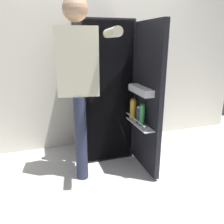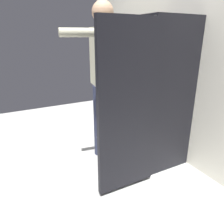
{
  "view_description": "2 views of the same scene",
  "coord_description": "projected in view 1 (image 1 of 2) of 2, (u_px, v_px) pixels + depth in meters",
  "views": [
    {
      "loc": [
        -0.74,
        -2.09,
        1.39
      ],
      "look_at": [
        -0.05,
        0.0,
        0.69
      ],
      "focal_mm": 36.36,
      "sensor_mm": 36.0,
      "label": 1
    },
    {
      "loc": [
        1.81,
        -0.99,
        1.43
      ],
      "look_at": [
        -0.02,
        -0.01,
        0.68
      ],
      "focal_mm": 34.18,
      "sensor_mm": 36.0,
      "label": 2
    }
  ],
  "objects": [
    {
      "name": "refrigerator",
      "position": [
        106.0,
        91.0,
        2.74
      ],
      "size": [
        0.64,
        1.15,
        1.61
      ],
      "color": "black",
      "rests_on": "ground_plane"
    },
    {
      "name": "ground_plane",
      "position": [
        117.0,
        171.0,
        2.54
      ],
      "size": [
        5.22,
        5.22,
        0.0
      ],
      "primitive_type": "plane",
      "color": "silver"
    },
    {
      "name": "kitchen_wall",
      "position": [
        95.0,
        53.0,
        2.96
      ],
      "size": [
        4.4,
        0.1,
        2.46
      ],
      "primitive_type": "cube",
      "color": "silver",
      "rests_on": "ground_plane"
    },
    {
      "name": "person",
      "position": [
        79.0,
        76.0,
        2.16
      ],
      "size": [
        0.56,
        0.77,
        1.77
      ],
      "color": "#2D334C",
      "rests_on": "ground_plane"
    }
  ]
}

